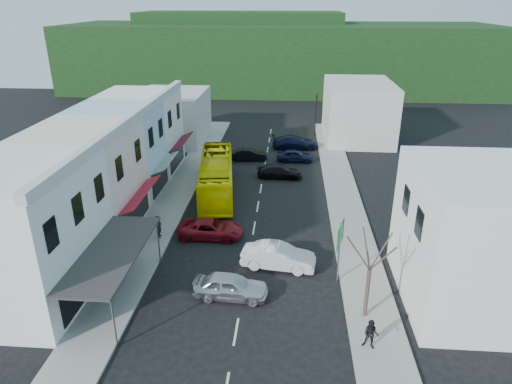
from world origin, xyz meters
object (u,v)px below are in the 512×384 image
object	(u,v)px
car_red	(211,228)
direction_sign	(339,253)
bus	(216,177)
pedestrian_left	(159,227)
pedestrian_right	(371,334)
car_white	(278,258)
traffic_signal	(316,115)
car_silver	(231,287)
street_tree	(370,270)

from	to	relation	value
car_red	direction_sign	world-z (taller)	direction_sign
bus	pedestrian_left	bearing A→B (deg)	-115.37
pedestrian_right	direction_sign	world-z (taller)	direction_sign
car_white	traffic_signal	distance (m)	32.35
bus	traffic_signal	xyz separation A→B (m)	(9.77, 19.88, 1.16)
bus	car_white	distance (m)	13.62
car_white	bus	bearing A→B (deg)	33.73
car_silver	traffic_signal	world-z (taller)	traffic_signal
pedestrian_left	bus	bearing A→B (deg)	-22.93
pedestrian_left	car_white	bearing A→B (deg)	-115.06
car_silver	car_red	bearing A→B (deg)	22.20
car_white	pedestrian_right	xyz separation A→B (m)	(4.87, -7.39, 0.30)
bus	traffic_signal	bearing A→B (deg)	56.15
car_silver	car_white	distance (m)	4.44
car_white	traffic_signal	bearing A→B (deg)	0.78
pedestrian_left	pedestrian_right	xyz separation A→B (m)	(13.75, -10.60, 0.00)
bus	direction_sign	bearing A→B (deg)	-61.95
bus	car_white	bearing A→B (deg)	-71.41
bus	pedestrian_left	world-z (taller)	bus
pedestrian_left	street_tree	bearing A→B (deg)	-125.23
car_white	direction_sign	distance (m)	4.23
bus	car_red	xyz separation A→B (m)	(0.86, -8.40, -0.85)
bus	pedestrian_left	distance (m)	9.45
car_silver	street_tree	xyz separation A→B (m)	(7.71, -1.30, 2.42)
pedestrian_right	direction_sign	size ratio (longest dim) A/B	0.41
car_white	direction_sign	world-z (taller)	direction_sign
car_red	traffic_signal	xyz separation A→B (m)	(8.90, 28.28, 2.01)
car_white	direction_sign	xyz separation A→B (m)	(3.75, -1.38, 1.38)
traffic_signal	car_silver	bearing A→B (deg)	59.95
car_white	street_tree	bearing A→B (deg)	-126.47
car_white	car_red	xyz separation A→B (m)	(-5.16, 3.79, 0.00)
car_red	bus	bearing A→B (deg)	5.76
pedestrian_right	traffic_signal	size ratio (longest dim) A/B	0.31
car_red	pedestrian_left	xyz separation A→B (m)	(-3.73, -0.59, 0.30)
car_red	pedestrian_right	size ratio (longest dim) A/B	2.71
car_silver	pedestrian_left	distance (m)	9.11
pedestrian_left	direction_sign	size ratio (longest dim) A/B	0.41
car_silver	pedestrian_right	xyz separation A→B (m)	(7.59, -3.89, 0.30)
pedestrian_right	direction_sign	distance (m)	6.21
traffic_signal	direction_sign	bearing A→B (deg)	70.26
car_silver	street_tree	size ratio (longest dim) A/B	0.71
bus	traffic_signal	distance (m)	22.18
bus	car_silver	bearing A→B (deg)	-85.83
bus	direction_sign	xyz separation A→B (m)	(9.77, -13.57, 0.53)
pedestrian_right	street_tree	bearing A→B (deg)	106.33
car_red	direction_sign	xyz separation A→B (m)	(8.90, -5.17, 1.38)
pedestrian_left	pedestrian_right	distance (m)	17.36
car_silver	car_white	size ratio (longest dim) A/B	1.00
bus	car_silver	world-z (taller)	bus
direction_sign	traffic_signal	size ratio (longest dim) A/B	0.77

